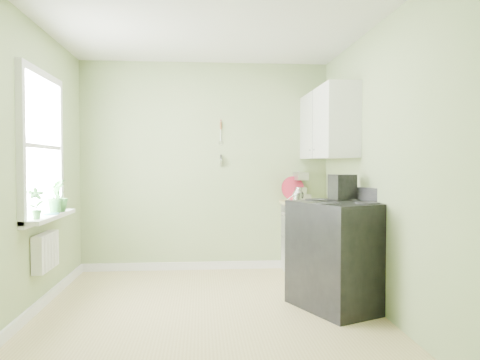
{
  "coord_description": "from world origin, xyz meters",
  "views": [
    {
      "loc": [
        -0.06,
        -4.32,
        1.39
      ],
      "look_at": [
        0.35,
        0.55,
        1.22
      ],
      "focal_mm": 35.0,
      "sensor_mm": 36.0,
      "label": 1
    }
  ],
  "objects": [
    {
      "name": "upper_cabinets",
      "position": [
        1.43,
        1.1,
        1.85
      ],
      "size": [
        0.35,
        1.4,
        0.8
      ],
      "primitive_type": "cube",
      "color": "white",
      "rests_on": "wall_right"
    },
    {
      "name": "window",
      "position": [
        -1.58,
        0.3,
        1.55
      ],
      "size": [
        0.06,
        1.14,
        1.44
      ],
      "color": "white",
      "rests_on": "wall_left"
    },
    {
      "name": "plant_b",
      "position": [
        -1.5,
        0.44,
        1.06
      ],
      "size": [
        0.17,
        0.2,
        0.33
      ],
      "primitive_type": "imported",
      "rotation": [
        0.0,
        0.0,
        1.7
      ],
      "color": "#3E833B",
      "rests_on": "window_sill"
    },
    {
      "name": "wall_left",
      "position": [
        -1.61,
        0.0,
        1.35
      ],
      "size": [
        0.02,
        3.6,
        2.7
      ],
      "primitive_type": "cube",
      "color": "#A2B57B",
      "rests_on": "floor"
    },
    {
      "name": "base_cabinets",
      "position": [
        1.3,
        1.0,
        0.43
      ],
      "size": [
        0.6,
        1.6,
        0.87
      ],
      "primitive_type": "cube",
      "color": "white",
      "rests_on": "floor"
    },
    {
      "name": "wall_utensils",
      "position": [
        0.2,
        1.78,
        1.56
      ],
      "size": [
        0.02,
        0.14,
        0.58
      ],
      "color": "beige",
      "rests_on": "wall_back"
    },
    {
      "name": "window_sill",
      "position": [
        -1.51,
        0.3,
        0.88
      ],
      "size": [
        0.18,
        1.14,
        0.04
      ],
      "primitive_type": "cube",
      "color": "white",
      "rests_on": "wall_left"
    },
    {
      "name": "plant_a",
      "position": [
        -1.5,
        -0.11,
        1.04
      ],
      "size": [
        0.18,
        0.16,
        0.28
      ],
      "primitive_type": "imported",
      "rotation": [
        0.0,
        0.0,
        0.54
      ],
      "color": "#3E833B",
      "rests_on": "window_sill"
    },
    {
      "name": "kettle",
      "position": [
        1.05,
        0.98,
        1.0
      ],
      "size": [
        0.18,
        0.1,
        0.18
      ],
      "color": "silver",
      "rests_on": "countertop"
    },
    {
      "name": "stand_mixer",
      "position": [
        1.23,
        1.74,
        1.08
      ],
      "size": [
        0.24,
        0.36,
        0.41
      ],
      "color": "#B2B2B7",
      "rests_on": "countertop"
    },
    {
      "name": "ceiling",
      "position": [
        0.0,
        0.0,
        2.71
      ],
      "size": [
        3.2,
        3.6,
        0.02
      ],
      "primitive_type": "cube",
      "color": "white",
      "rests_on": "wall_back"
    },
    {
      "name": "red_tray",
      "position": [
        1.14,
        1.72,
        1.07
      ],
      "size": [
        0.32,
        0.12,
        0.31
      ],
      "primitive_type": "cylinder",
      "rotation": [
        1.45,
        0.0,
        0.21
      ],
      "color": "#CA2542",
      "rests_on": "countertop"
    },
    {
      "name": "coffee_maker",
      "position": [
        1.36,
        0.3,
        1.08
      ],
      "size": [
        0.25,
        0.27,
        0.37
      ],
      "color": "black",
      "rests_on": "countertop"
    },
    {
      "name": "radiator",
      "position": [
        -1.54,
        0.25,
        0.55
      ],
      "size": [
        0.12,
        0.5,
        0.35
      ],
      "primitive_type": "cube",
      "color": "white",
      "rests_on": "wall_left"
    },
    {
      "name": "floor",
      "position": [
        0.0,
        0.0,
        -0.01
      ],
      "size": [
        3.2,
        3.6,
        0.02
      ],
      "primitive_type": "cube",
      "color": "tan",
      "rests_on": "ground"
    },
    {
      "name": "plant_c",
      "position": [
        -1.5,
        0.54,
        1.06
      ],
      "size": [
        0.21,
        0.21,
        0.33
      ],
      "primitive_type": "imported",
      "rotation": [
        0.0,
        0.0,
        4.54
      ],
      "color": "#3E833B",
      "rests_on": "window_sill"
    },
    {
      "name": "wall_back",
      "position": [
        0.0,
        1.81,
        1.35
      ],
      "size": [
        3.2,
        0.02,
        2.7
      ],
      "primitive_type": "cube",
      "color": "#A2B57B",
      "rests_on": "floor"
    },
    {
      "name": "countertop",
      "position": [
        1.29,
        1.0,
        0.89
      ],
      "size": [
        0.64,
        1.6,
        0.04
      ],
      "primitive_type": "cube",
      "color": "beige",
      "rests_on": "base_cabinets"
    },
    {
      "name": "wall_right",
      "position": [
        1.61,
        0.0,
        1.35
      ],
      "size": [
        0.02,
        3.6,
        2.7
      ],
      "primitive_type": "cube",
      "color": "#A2B57B",
      "rests_on": "floor"
    },
    {
      "name": "stove",
      "position": [
        1.28,
        0.05,
        0.52
      ],
      "size": [
        1.04,
        1.06,
        1.15
      ],
      "color": "black",
      "rests_on": "floor"
    },
    {
      "name": "jar",
      "position": [
        1.07,
        0.3,
        0.95
      ],
      "size": [
        0.07,
        0.07,
        0.07
      ],
      "color": "#C1B59E",
      "rests_on": "countertop"
    }
  ]
}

